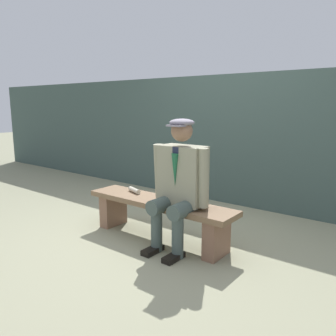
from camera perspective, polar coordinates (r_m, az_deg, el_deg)
ground_plane at (r=3.67m, az=-1.51°, el=-11.77°), size 30.00×30.00×0.00m
bench at (r=3.56m, az=-1.54°, el=-7.31°), size 1.71×0.38×0.43m
seated_man at (r=3.24m, az=1.93°, el=-2.05°), size 0.62×0.55×1.27m
rolled_magazine at (r=3.82m, az=-5.70°, el=-3.75°), size 0.21×0.11×0.05m
stadium_wall at (r=4.88m, az=11.54°, el=4.61°), size 12.00×0.24×1.81m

